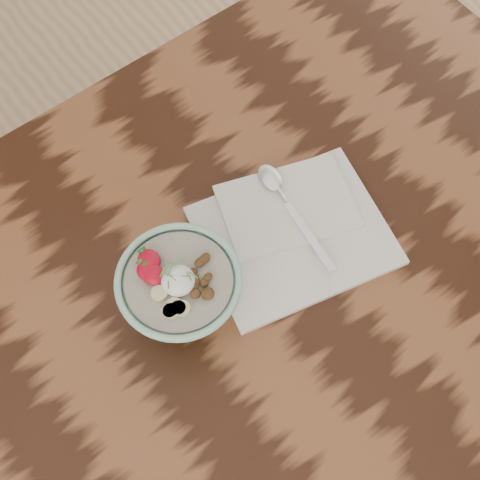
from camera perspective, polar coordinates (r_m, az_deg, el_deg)
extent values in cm
cube|color=black|center=(96.86, -6.57, -9.43)|extent=(160.00, 90.00, 4.00)
cylinder|color=#4C2D19|center=(165.82, 8.32, 11.71)|extent=(7.00, 7.00, 71.00)
cylinder|color=#94C8AC|center=(96.17, -4.86, -5.42)|extent=(7.46, 7.46, 1.07)
torus|color=#94C8AC|center=(88.10, -5.29, -3.44)|extent=(16.96, 16.96, 0.98)
cylinder|color=#A49A88|center=(88.59, -5.26, -3.57)|extent=(14.39, 14.39, 0.89)
ellipsoid|color=white|center=(87.24, -5.30, -3.47)|extent=(4.47, 4.47, 2.46)
ellipsoid|color=#AB071A|center=(88.01, -7.44, -2.92)|extent=(2.94, 3.24, 1.62)
cone|color=#286623|center=(88.26, -7.95, -2.21)|extent=(1.40, 1.03, 1.52)
ellipsoid|color=#AB071A|center=(88.86, -7.77, -1.72)|extent=(3.05, 3.35, 1.68)
cone|color=#286623|center=(89.15, -8.29, -1.00)|extent=(1.40, 1.03, 1.52)
ellipsoid|color=#AB071A|center=(88.38, -7.92, -2.60)|extent=(2.75, 3.02, 1.51)
cone|color=#286623|center=(88.60, -8.39, -1.94)|extent=(1.40, 1.03, 1.52)
cylinder|color=beige|center=(86.49, -5.61, -5.63)|extent=(2.18, 2.18, 0.70)
cylinder|color=beige|center=(86.30, -5.97, -6.08)|extent=(1.99, 1.99, 0.70)
cylinder|color=beige|center=(87.32, -6.91, -4.56)|extent=(2.17, 2.17, 0.70)
cylinder|color=beige|center=(86.34, -5.28, -5.82)|extent=(2.01, 2.01, 0.70)
cylinder|color=beige|center=(86.32, -6.04, -6.05)|extent=(2.00, 2.00, 0.70)
cylinder|color=beige|center=(86.29, -4.94, -5.83)|extent=(2.11, 2.11, 0.70)
ellipsoid|color=brown|center=(87.32, -3.07, -3.64)|extent=(1.75, 1.78, 0.99)
ellipsoid|color=brown|center=(87.54, -2.77, -3.20)|extent=(1.62, 1.38, 0.81)
ellipsoid|color=brown|center=(87.26, -3.85, -3.82)|extent=(1.75, 1.70, 0.91)
ellipsoid|color=brown|center=(87.59, -4.00, -3.25)|extent=(1.92, 1.82, 0.93)
ellipsoid|color=brown|center=(88.00, -4.04, -2.73)|extent=(1.44, 1.24, 0.73)
ellipsoid|color=brown|center=(88.52, -3.02, -1.58)|extent=(2.00, 1.66, 1.27)
ellipsoid|color=brown|center=(87.52, -3.75, -3.48)|extent=(1.11, 1.37, 0.90)
ellipsoid|color=brown|center=(88.38, -3.43, -1.93)|extent=(1.60, 1.30, 0.91)
ellipsoid|color=brown|center=(86.78, -3.81, -4.58)|extent=(1.65, 1.65, 0.97)
ellipsoid|color=brown|center=(86.58, -2.77, -4.58)|extent=(2.43, 2.38, 1.28)
cylinder|color=#4A923E|center=(86.18, -5.72, -3.28)|extent=(0.36, 1.00, 0.21)
cylinder|color=#4A923E|center=(86.83, -6.52, -2.47)|extent=(1.38, 0.88, 0.23)
cylinder|color=#4A923E|center=(86.15, -4.59, -3.09)|extent=(1.08, 0.88, 0.22)
cylinder|color=#4A923E|center=(86.64, -6.01, -2.63)|extent=(1.38, 1.03, 0.23)
cylinder|color=#4A923E|center=(86.66, -6.55, -2.74)|extent=(1.58, 0.67, 0.24)
cylinder|color=#4A923E|center=(87.12, -4.99, -1.70)|extent=(0.87, 0.67, 0.21)
cylinder|color=#4A923E|center=(86.48, -6.24, -2.94)|extent=(0.85, 1.33, 0.23)
cylinder|color=#4A923E|center=(87.03, -6.17, -2.08)|extent=(1.06, 0.56, 0.22)
cylinder|color=#4A923E|center=(86.11, -4.35, -3.11)|extent=(0.35, 1.37, 0.23)
cylinder|color=#4A923E|center=(86.88, -5.52, -2.15)|extent=(1.17, 0.53, 0.22)
cylinder|color=#4A923E|center=(85.90, -6.13, -3.83)|extent=(0.71, 0.96, 0.22)
cylinder|color=#4A923E|center=(86.14, -4.00, -3.00)|extent=(0.57, 1.41, 0.23)
cube|color=white|center=(100.48, 4.63, 0.39)|extent=(31.47, 27.65, 1.04)
cube|color=white|center=(101.78, 4.07, 2.90)|extent=(23.18, 19.41, 0.62)
cube|color=silver|center=(99.15, 5.92, 0.34)|extent=(3.05, 12.92, 0.39)
cylinder|color=silver|center=(101.96, 3.51, 3.96)|extent=(1.25, 3.44, 0.78)
ellipsoid|color=silver|center=(103.18, 2.59, 5.35)|extent=(4.12, 5.57, 1.07)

